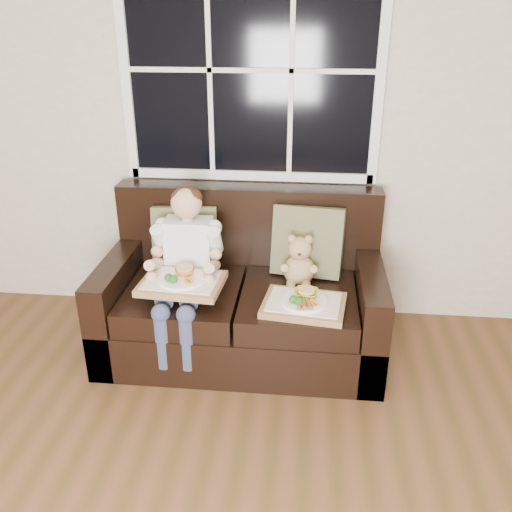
# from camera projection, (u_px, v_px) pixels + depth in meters

# --- Properties ---
(room_walls) EXTENTS (4.52, 5.02, 2.71)m
(room_walls) POSITION_uv_depth(u_px,v_px,m) (122.00, 230.00, 1.06)
(room_walls) COLOR beige
(room_walls) RESTS_ON ground
(window_back) EXTENTS (1.62, 0.04, 1.37)m
(window_back) POSITION_uv_depth(u_px,v_px,m) (250.00, 70.00, 3.29)
(window_back) COLOR black
(window_back) RESTS_ON room_walls
(loveseat) EXTENTS (1.70, 0.92, 0.96)m
(loveseat) POSITION_uv_depth(u_px,v_px,m) (243.00, 300.00, 3.43)
(loveseat) COLOR black
(loveseat) RESTS_ON ground
(pillow_left) EXTENTS (0.43, 0.24, 0.42)m
(pillow_left) POSITION_uv_depth(u_px,v_px,m) (185.00, 238.00, 3.46)
(pillow_left) COLOR #62653F
(pillow_left) RESTS_ON loveseat
(pillow_right) EXTENTS (0.46, 0.26, 0.45)m
(pillow_right) POSITION_uv_depth(u_px,v_px,m) (308.00, 241.00, 3.38)
(pillow_right) COLOR #62653F
(pillow_right) RESTS_ON loveseat
(child) EXTENTS (0.41, 0.60, 0.92)m
(child) POSITION_uv_depth(u_px,v_px,m) (186.00, 256.00, 3.20)
(child) COLOR white
(child) RESTS_ON loveseat
(teddy_bear) EXTENTS (0.19, 0.24, 0.33)m
(teddy_bear) POSITION_uv_depth(u_px,v_px,m) (299.00, 264.00, 3.28)
(teddy_bear) COLOR tan
(teddy_bear) RESTS_ON loveseat
(tray_left) EXTENTS (0.49, 0.38, 0.11)m
(tray_left) POSITION_uv_depth(u_px,v_px,m) (182.00, 282.00, 3.08)
(tray_left) COLOR #A76F4B
(tray_left) RESTS_ON child
(tray_right) EXTENTS (0.50, 0.40, 0.10)m
(tray_right) POSITION_uv_depth(u_px,v_px,m) (304.00, 303.00, 3.04)
(tray_right) COLOR #A76F4B
(tray_right) RESTS_ON loveseat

